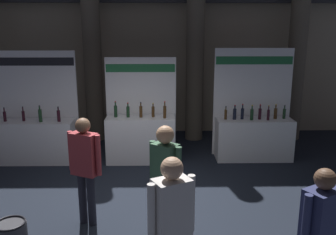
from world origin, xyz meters
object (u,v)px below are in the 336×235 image
(exhibitor_booth_2, at_px, (253,133))
(exhibitor_booth_0, at_px, (35,136))
(visitor_2, at_px, (85,163))
(visitor_3, at_px, (319,230))
(visitor_6, at_px, (172,221))
(visitor_0, at_px, (165,180))
(exhibitor_booth_1, at_px, (141,135))

(exhibitor_booth_2, bearing_deg, exhibitor_booth_0, -178.79)
(visitor_2, relative_size, visitor_3, 1.04)
(visitor_3, relative_size, visitor_6, 0.94)
(exhibitor_booth_2, relative_size, visitor_2, 1.51)
(visitor_6, bearing_deg, visitor_0, -113.97)
(exhibitor_booth_2, bearing_deg, exhibitor_booth_1, -177.29)
(visitor_2, bearing_deg, exhibitor_booth_0, -32.99)
(exhibitor_booth_0, height_order, visitor_3, exhibitor_booth_0)
(visitor_6, bearing_deg, exhibitor_booth_1, -109.85)
(visitor_0, relative_size, visitor_3, 1.09)
(visitor_2, distance_m, visitor_3, 3.30)
(visitor_3, xyz_separation_m, visitor_6, (-1.49, 0.07, 0.07))
(exhibitor_booth_2, height_order, visitor_6, exhibitor_booth_2)
(exhibitor_booth_0, relative_size, visitor_2, 1.48)
(exhibitor_booth_1, xyz_separation_m, visitor_3, (2.07, -4.59, 0.34))
(exhibitor_booth_1, height_order, exhibitor_booth_2, exhibitor_booth_2)
(exhibitor_booth_1, bearing_deg, visitor_3, -65.69)
(visitor_0, xyz_separation_m, visitor_6, (0.06, -1.03, -0.01))
(visitor_2, relative_size, visitor_6, 0.98)
(exhibitor_booth_0, relative_size, visitor_6, 1.45)
(exhibitor_booth_2, distance_m, visitor_0, 4.20)
(exhibitor_booth_0, relative_size, exhibitor_booth_2, 0.98)
(exhibitor_booth_2, bearing_deg, visitor_3, -96.45)
(visitor_2, distance_m, visitor_6, 2.16)
(visitor_3, bearing_deg, exhibitor_booth_0, -75.68)
(exhibitor_booth_2, height_order, visitor_0, exhibitor_booth_2)
(exhibitor_booth_0, bearing_deg, exhibitor_booth_2, 1.21)
(exhibitor_booth_2, xyz_separation_m, visitor_2, (-3.28, -2.89, 0.39))
(visitor_3, bearing_deg, exhibitor_booth_2, -126.30)
(exhibitor_booth_2, relative_size, visitor_3, 1.57)
(exhibitor_booth_0, distance_m, visitor_3, 6.44)
(exhibitor_booth_1, bearing_deg, visitor_6, -82.69)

